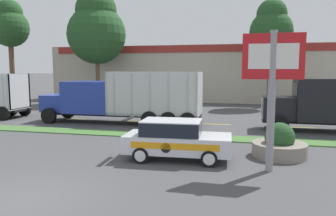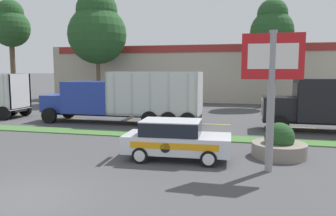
{
  "view_description": "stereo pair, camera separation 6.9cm",
  "coord_description": "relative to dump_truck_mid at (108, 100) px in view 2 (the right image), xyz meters",
  "views": [
    {
      "loc": [
        6.15,
        -7.84,
        3.74
      ],
      "look_at": [
        1.93,
        9.95,
        1.6
      ],
      "focal_mm": 35.0,
      "sensor_mm": 36.0,
      "label": 1
    },
    {
      "loc": [
        6.22,
        -7.82,
        3.74
      ],
      "look_at": [
        1.93,
        9.95,
        1.6
      ],
      "focal_mm": 35.0,
      "sensor_mm": 36.0,
      "label": 2
    }
  ],
  "objects": [
    {
      "name": "ground_plane",
      "position": [
        3.31,
        -13.55,
        -1.61
      ],
      "size": [
        600.0,
        600.0,
        0.0
      ],
      "primitive_type": "plane",
      "color": "#474749"
    },
    {
      "name": "rally_car",
      "position": [
        6.68,
        -8.26,
        -0.75
      ],
      "size": [
        4.49,
        2.12,
        1.69
      ],
      "color": "silver",
      "rests_on": "ground_plane"
    },
    {
      "name": "stone_planter",
      "position": [
        10.94,
        -6.84,
        -1.09
      ],
      "size": [
        2.3,
        2.3,
        1.49
      ],
      "color": "gray",
      "rests_on": "ground_plane"
    },
    {
      "name": "tree_behind_left",
      "position": [
        -6.71,
        12.6,
        6.63
      ],
      "size": [
        6.44,
        6.44,
        12.42
      ],
      "color": "brown",
      "rests_on": "ground_plane"
    },
    {
      "name": "centre_line_3",
      "position": [
        -3.47,
        1.06,
        -1.6
      ],
      "size": [
        2.4,
        0.14,
        0.01
      ],
      "primitive_type": "cube",
      "color": "yellow",
      "rests_on": "ground_plane"
    },
    {
      "name": "centre_line_6",
      "position": [
        12.73,
        1.06,
        -1.6
      ],
      "size": [
        2.4,
        0.14,
        0.01
      ],
      "primitive_type": "cube",
      "color": "yellow",
      "rests_on": "ground_plane"
    },
    {
      "name": "centre_line_4",
      "position": [
        1.93,
        1.06,
        -1.6
      ],
      "size": [
        2.4,
        0.14,
        0.01
      ],
      "primitive_type": "cube",
      "color": "yellow",
      "rests_on": "ground_plane"
    },
    {
      "name": "store_building_backdrop",
      "position": [
        4.09,
        21.52,
        1.67
      ],
      "size": [
        36.53,
        12.1,
        6.55
      ],
      "color": "#BCB29E",
      "rests_on": "ground_plane"
    },
    {
      "name": "tree_behind_right",
      "position": [
        -18.18,
        13.11,
        7.44
      ],
      "size": [
        4.48,
        4.48,
        12.06
      ],
      "color": "brown",
      "rests_on": "ground_plane"
    },
    {
      "name": "store_sign_post",
      "position": [
        10.38,
        -9.05,
        1.94
      ],
      "size": [
        2.15,
        0.28,
        5.13
      ],
      "color": "gray",
      "rests_on": "ground_plane"
    },
    {
      "name": "grass_verge",
      "position": [
        3.31,
        -3.71,
        -1.58
      ],
      "size": [
        120.0,
        1.55,
        0.06
      ],
      "primitive_type": "cube",
      "color": "#477538",
      "rests_on": "ground_plane"
    },
    {
      "name": "centre_line_2",
      "position": [
        -8.87,
        1.06,
        -1.6
      ],
      "size": [
        2.4,
        0.14,
        0.01
      ],
      "primitive_type": "cube",
      "color": "yellow",
      "rests_on": "ground_plane"
    },
    {
      "name": "dump_truck_mid",
      "position": [
        0.0,
        0.0,
        0.0
      ],
      "size": [
        11.42,
        2.84,
        3.6
      ],
      "color": "black",
      "rests_on": "ground_plane"
    },
    {
      "name": "centre_line_5",
      "position": [
        7.33,
        1.06,
        -1.6
      ],
      "size": [
        2.4,
        0.14,
        0.01
      ],
      "primitive_type": "cube",
      "color": "yellow",
      "rests_on": "ground_plane"
    },
    {
      "name": "tree_behind_centre",
      "position": [
        11.77,
        13.03,
        6.25
      ],
      "size": [
        4.22,
        4.22,
        10.65
      ],
      "color": "brown",
      "rests_on": "ground_plane"
    }
  ]
}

